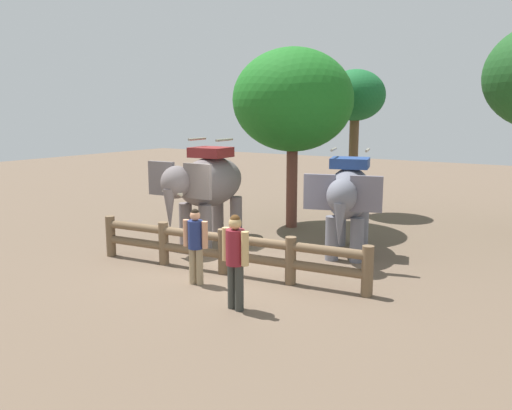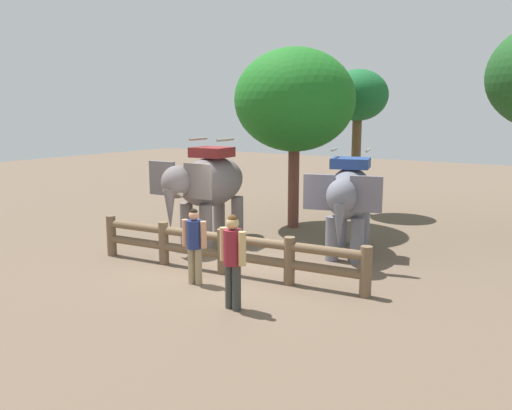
% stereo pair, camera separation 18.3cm
% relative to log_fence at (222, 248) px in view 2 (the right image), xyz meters
% --- Properties ---
extents(ground_plane, '(60.00, 60.00, 0.00)m').
position_rel_log_fence_xyz_m(ground_plane, '(0.00, 0.29, -0.60)').
color(ground_plane, brown).
extents(log_fence, '(6.91, 0.97, 1.05)m').
position_rel_log_fence_xyz_m(log_fence, '(0.00, 0.00, 0.00)').
color(log_fence, brown).
rests_on(log_fence, ground).
extents(elephant_near_left, '(1.96, 3.45, 2.95)m').
position_rel_log_fence_xyz_m(elephant_near_left, '(-2.13, 2.12, 1.05)').
color(elephant_near_left, slate).
rests_on(elephant_near_left, ground).
extents(elephant_center, '(2.18, 3.30, 2.76)m').
position_rel_log_fence_xyz_m(elephant_center, '(1.76, 3.00, 0.95)').
color(elephant_center, slate).
rests_on(elephant_center, ground).
extents(tourist_woman_in_black, '(0.58, 0.37, 1.67)m').
position_rel_log_fence_xyz_m(tourist_woman_in_black, '(-0.04, -0.93, 0.36)').
color(tourist_woman_in_black, '#9E8967').
rests_on(tourist_woman_in_black, ground).
extents(tourist_man_in_blue, '(0.64, 0.41, 1.83)m').
position_rel_log_fence_xyz_m(tourist_man_in_blue, '(1.51, -1.66, 0.45)').
color(tourist_man_in_blue, '#343732').
rests_on(tourist_man_in_blue, ground).
extents(tree_back_center, '(3.76, 3.76, 5.64)m').
position_rel_log_fence_xyz_m(tree_back_center, '(-1.09, 5.19, 3.42)').
color(tree_back_center, brown).
rests_on(tree_back_center, ground).
extents(tree_far_right, '(2.12, 2.12, 5.16)m').
position_rel_log_fence_xyz_m(tree_far_right, '(-0.35, 8.41, 3.53)').
color(tree_far_right, brown).
rests_on(tree_far_right, ground).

